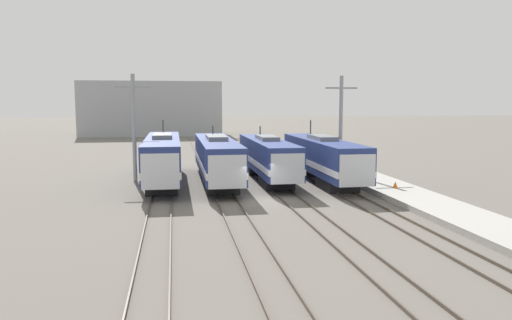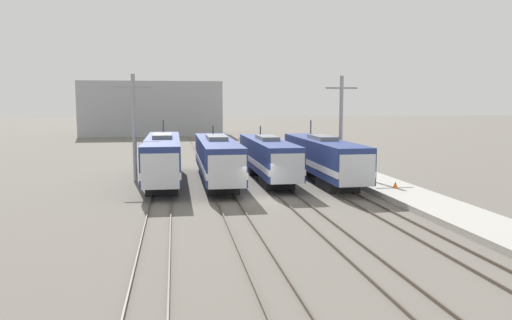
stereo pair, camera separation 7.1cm
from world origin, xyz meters
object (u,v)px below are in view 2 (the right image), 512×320
at_px(locomotive_center_left, 217,159).
at_px(locomotive_far_right, 324,158).
at_px(catenary_tower_right, 341,124).
at_px(locomotive_far_left, 163,158).
at_px(traffic_cone, 395,185).
at_px(catenary_tower_left, 134,126).
at_px(locomotive_center_right, 268,158).

relative_size(locomotive_center_left, locomotive_far_right, 1.02).
bearing_deg(locomotive_far_right, locomotive_center_left, 175.04).
bearing_deg(catenary_tower_right, locomotive_far_right, -130.51).
xyz_separation_m(locomotive_far_left, traffic_cone, (17.68, -7.36, -1.53)).
bearing_deg(catenary_tower_right, traffic_cone, -81.31).
bearing_deg(traffic_cone, catenary_tower_left, 155.97).
bearing_deg(catenary_tower_right, locomotive_center_right, -170.02).
xyz_separation_m(locomotive_center_right, traffic_cone, (8.48, -7.72, -1.39)).
height_order(locomotive_center_left, catenary_tower_left, catenary_tower_left).
xyz_separation_m(locomotive_center_right, catenary_tower_left, (-11.63, 1.25, 2.86)).
distance_m(locomotive_center_left, catenary_tower_left, 7.86).
distance_m(locomotive_far_left, locomotive_center_left, 4.63).
height_order(locomotive_center_left, locomotive_center_right, locomotive_center_left).
xyz_separation_m(locomotive_far_left, locomotive_center_right, (9.20, 0.35, -0.14)).
bearing_deg(catenary_tower_left, traffic_cone, -24.03).
height_order(locomotive_far_left, catenary_tower_left, catenary_tower_left).
bearing_deg(locomotive_far_left, traffic_cone, -22.61).
distance_m(locomotive_center_left, locomotive_center_right, 4.69).
distance_m(locomotive_far_right, traffic_cone, 7.32).
relative_size(locomotive_center_left, catenary_tower_right, 1.88).
height_order(locomotive_far_right, catenary_tower_right, catenary_tower_right).
height_order(locomotive_center_left, catenary_tower_right, catenary_tower_right).
height_order(locomotive_far_right, catenary_tower_left, catenary_tower_left).
height_order(locomotive_center_left, locomotive_far_right, locomotive_far_right).
height_order(locomotive_far_left, catenary_tower_right, catenary_tower_right).
bearing_deg(locomotive_center_left, locomotive_center_right, 10.82).
bearing_deg(locomotive_far_right, locomotive_far_left, 174.51).
height_order(locomotive_far_left, traffic_cone, locomotive_far_left).
distance_m(locomotive_far_left, catenary_tower_left, 3.98).
bearing_deg(locomotive_far_right, locomotive_center_right, 159.96).
relative_size(locomotive_far_left, locomotive_center_right, 1.06).
distance_m(locomotive_far_left, traffic_cone, 19.22).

